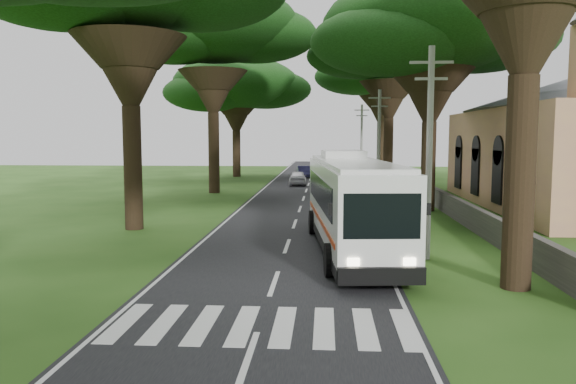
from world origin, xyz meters
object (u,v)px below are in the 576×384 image
pole_far (362,140)px  distant_car_a (298,178)px  pedestrian (138,209)px  distant_car_c (335,164)px  distant_car_b (304,172)px  pole_mid (379,143)px  coach_bus (352,203)px  pole_near (429,150)px

pole_far → distant_car_a: bearing=-126.7°
distant_car_a → pedestrian: (-7.05, -24.64, 0.23)m
distant_car_a → distant_car_c: bearing=-101.4°
distant_car_b → distant_car_c: 16.11m
distant_car_a → pole_mid: bearing=117.5°
coach_bus → distant_car_b: 39.77m
distant_car_a → distant_car_c: 25.62m
pole_near → pole_far: size_ratio=1.00×
pole_far → distant_car_b: pole_far is taller
distant_car_b → distant_car_c: distant_car_c is taller
distant_car_b → pedestrian: bearing=-109.1°
distant_car_c → pole_mid: bearing=90.9°
pole_far → distant_car_a: pole_far is taller
coach_bus → distant_car_b: size_ratio=3.33×
pole_mid → pedestrian: pole_mid is taller
pole_near → pedestrian: pole_near is taller
pole_mid → coach_bus: size_ratio=0.63×
distant_car_b → distant_car_c: (3.80, 15.66, 0.04)m
pole_mid → coach_bus: (-2.81, -18.67, -2.19)m
distant_car_c → pedestrian: (-11.04, -49.94, 0.23)m
distant_car_b → pole_mid: bearing=-80.5°
distant_car_a → pole_near: bearing=99.3°
coach_bus → distant_car_c: bearing=84.4°
distant_car_c → pedestrian: size_ratio=2.47×
coach_bus → pedestrian: 12.02m
pole_near → pole_mid: (0.00, 20.00, 0.00)m
distant_car_a → distant_car_c: distant_car_a is taller
pole_far → pedestrian: bearing=-112.1°
pole_near → coach_bus: 3.80m
pole_mid → pole_far: bearing=90.0°
distant_car_a → pole_far: bearing=-129.1°
pole_near → distant_car_c: (-2.50, 56.59, -3.48)m
pole_near → distant_car_b: pole_near is taller
pole_mid → pedestrian: (-13.54, -13.36, -3.24)m
pole_mid → pole_far: same height
coach_bus → distant_car_c: size_ratio=2.75×
pole_mid → distant_car_b: size_ratio=2.09×
pole_near → pedestrian: bearing=153.9°
pole_near → coach_bus: pole_near is taller
pole_mid → distant_car_a: 13.47m
coach_bus → pole_far: bearing=80.5°
pole_mid → distant_car_c: size_ratio=1.73×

